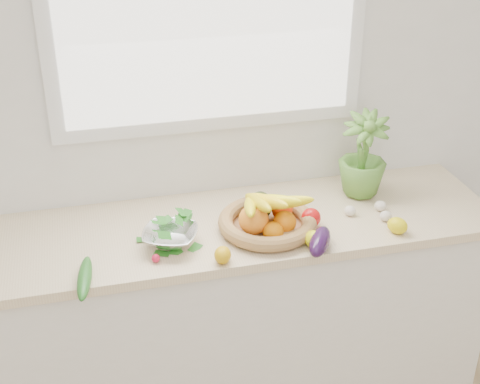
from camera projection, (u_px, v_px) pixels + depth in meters
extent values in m
cube|color=white|center=(210.00, 94.00, 2.76)|extent=(4.50, 0.02, 2.70)
cube|color=silver|center=(228.00, 315.00, 2.94)|extent=(2.20, 0.58, 0.86)
cube|color=beige|center=(227.00, 228.00, 2.72)|extent=(2.24, 0.62, 0.04)
sphere|color=orange|center=(273.00, 232.00, 2.58)|extent=(0.10, 0.10, 0.08)
ellipsoid|color=yellow|center=(315.00, 240.00, 2.54)|extent=(0.10, 0.11, 0.07)
ellipsoid|color=#D09B0B|center=(223.00, 255.00, 2.46)|extent=(0.08, 0.09, 0.06)
ellipsoid|color=yellow|center=(397.00, 226.00, 2.64)|extent=(0.10, 0.11, 0.07)
sphere|color=#BB0F0F|center=(311.00, 218.00, 2.68)|extent=(0.10, 0.10, 0.08)
cube|color=tan|center=(285.00, 239.00, 2.57)|extent=(0.12, 0.07, 0.04)
ellipsoid|color=silver|center=(380.00, 206.00, 2.80)|extent=(0.06, 0.06, 0.04)
ellipsoid|color=silver|center=(350.00, 211.00, 2.77)|extent=(0.05, 0.05, 0.04)
ellipsoid|color=beige|center=(386.00, 216.00, 2.73)|extent=(0.07, 0.07, 0.04)
ellipsoid|color=#250E34|center=(320.00, 241.00, 2.52)|extent=(0.16, 0.21, 0.08)
ellipsoid|color=#1C591A|center=(85.00, 278.00, 2.34)|extent=(0.08, 0.27, 0.05)
sphere|color=red|center=(156.00, 258.00, 2.46)|extent=(0.04, 0.04, 0.03)
imported|color=#558C33|center=(363.00, 154.00, 2.84)|extent=(0.26, 0.26, 0.37)
cylinder|color=#A8774A|center=(267.00, 228.00, 2.67)|extent=(0.44, 0.44, 0.01)
torus|color=#A6864A|center=(267.00, 222.00, 2.66)|extent=(0.52, 0.52, 0.06)
sphere|color=orange|center=(254.00, 220.00, 2.60)|extent=(0.16, 0.16, 0.12)
sphere|color=#D66B06|center=(285.00, 222.00, 2.61)|extent=(0.12, 0.12, 0.09)
sphere|color=#EA3F07|center=(282.00, 210.00, 2.70)|extent=(0.11, 0.11, 0.09)
ellipsoid|color=black|center=(260.00, 206.00, 2.70)|extent=(0.13, 0.13, 0.12)
ellipsoid|color=yellow|center=(250.00, 207.00, 2.59)|extent=(0.10, 0.27, 0.11)
ellipsoid|color=yellow|center=(258.00, 203.00, 2.60)|extent=(0.08, 0.27, 0.11)
ellipsoid|color=yellow|center=(266.00, 201.00, 2.60)|extent=(0.15, 0.26, 0.11)
ellipsoid|color=#FFF415|center=(274.00, 201.00, 2.61)|extent=(0.21, 0.22, 0.11)
ellipsoid|color=yellow|center=(282.00, 203.00, 2.62)|extent=(0.25, 0.16, 0.11)
cylinder|color=silver|center=(171.00, 243.00, 2.57)|extent=(0.11, 0.11, 0.02)
imported|color=white|center=(170.00, 236.00, 2.55)|extent=(0.27, 0.27, 0.05)
ellipsoid|color=#1D6D1B|center=(170.00, 227.00, 2.53)|extent=(0.20, 0.20, 0.06)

